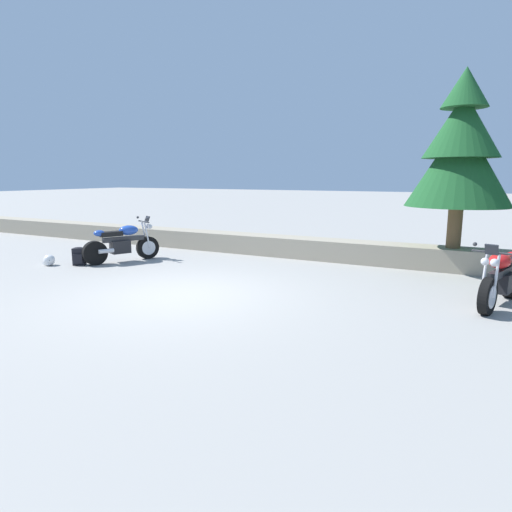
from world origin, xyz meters
name	(u,v)px	position (x,y,z in m)	size (l,w,h in m)	color
ground_plane	(181,295)	(0.00, 0.00, 0.00)	(120.00, 120.00, 0.00)	gray
stone_wall	(282,246)	(0.00, 4.80, 0.28)	(36.00, 0.80, 0.55)	gray
motorcycle_blue_near_left	(123,244)	(-3.39, 2.02, 0.49)	(1.09, 1.93, 1.18)	black
motorcycle_red_centre	(501,279)	(5.41, 1.99, 0.49)	(0.88, 2.02, 1.18)	black
rider_backpack	(79,256)	(-4.06, 1.14, 0.24)	(0.35, 0.34, 0.47)	black
rider_helmet	(49,260)	(-4.71, 0.75, 0.14)	(0.28, 0.28, 0.28)	silver
pine_tree_far_left	(461,149)	(4.47, 4.84, 2.86)	(2.37, 2.37, 4.13)	brown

